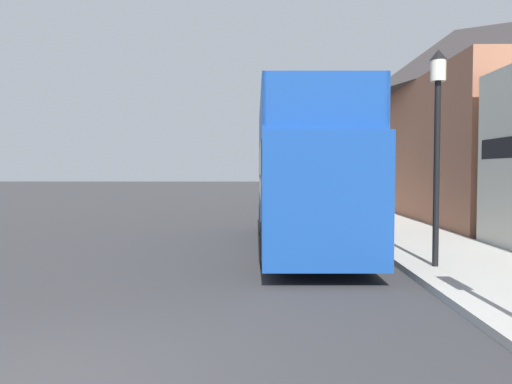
# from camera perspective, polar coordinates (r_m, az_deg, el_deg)

# --- Properties ---
(ground_plane) EXTENTS (144.00, 144.00, 0.00)m
(ground_plane) POSITION_cam_1_polar(r_m,az_deg,el_deg) (26.09, -4.03, -2.36)
(ground_plane) COLOR #333335
(sidewalk) EXTENTS (3.31, 108.00, 0.14)m
(sidewalk) POSITION_cam_1_polar(r_m,az_deg,el_deg) (23.45, 12.52, -2.79)
(sidewalk) COLOR #ADAAA3
(sidewalk) RESTS_ON ground_plane
(brick_terrace_rear) EXTENTS (6.00, 19.18, 9.10)m
(brick_terrace_rear) POSITION_cam_1_polar(r_m,az_deg,el_deg) (26.74, 21.61, 7.35)
(brick_terrace_rear) COLOR #9E664C
(brick_terrace_rear) RESTS_ON ground_plane
(tour_bus) EXTENTS (2.65, 9.66, 4.10)m
(tour_bus) POSITION_cam_1_polar(r_m,az_deg,el_deg) (14.17, 5.44, 1.22)
(tour_bus) COLOR #19479E
(tour_bus) RESTS_ON ground_plane
(parked_car_ahead_of_bus) EXTENTS (1.82, 4.41, 1.41)m
(parked_car_ahead_of_bus) POSITION_cam_1_polar(r_m,az_deg,el_deg) (21.93, 6.01, -1.55)
(parked_car_ahead_of_bus) COLOR #9E9EA3
(parked_car_ahead_of_bus) RESTS_ON ground_plane
(lamp_post_nearest) EXTENTS (0.35, 0.35, 4.63)m
(lamp_post_nearest) POSITION_cam_1_polar(r_m,az_deg,el_deg) (11.40, 20.03, 8.03)
(lamp_post_nearest) COLOR black
(lamp_post_nearest) RESTS_ON sidewalk
(lamp_post_second) EXTENTS (0.35, 0.35, 5.11)m
(lamp_post_second) POSITION_cam_1_polar(r_m,az_deg,el_deg) (20.68, 10.63, 6.39)
(lamp_post_second) COLOR black
(lamp_post_second) RESTS_ON sidewalk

